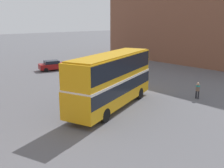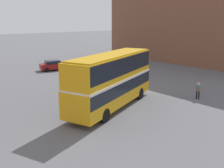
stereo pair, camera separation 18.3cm
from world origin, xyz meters
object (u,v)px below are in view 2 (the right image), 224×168
at_px(double_decker_bus, 112,77).
at_px(parked_car_kerb_near, 95,63).
at_px(parked_car_kerb_far, 54,65).
at_px(pedestrian_foreground, 198,89).

relative_size(double_decker_bus, parked_car_kerb_near, 2.59).
xyz_separation_m(double_decker_bus, parked_car_kerb_far, (4.39, 18.55, -1.91)).
bearing_deg(parked_car_kerb_near, pedestrian_foreground, -84.99).
relative_size(pedestrian_foreground, parked_car_kerb_far, 0.38).
distance_m(double_decker_bus, parked_car_kerb_near, 19.52).
distance_m(pedestrian_foreground, parked_car_kerb_far, 22.27).
height_order(double_decker_bus, pedestrian_foreground, double_decker_bus).
bearing_deg(parked_car_kerb_far, double_decker_bus, -89.05).
bearing_deg(pedestrian_foreground, parked_car_kerb_near, -97.16).
relative_size(double_decker_bus, parked_car_kerb_far, 2.56).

